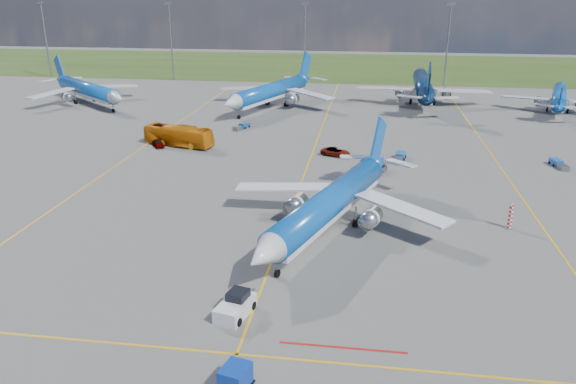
# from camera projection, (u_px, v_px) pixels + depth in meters

# --- Properties ---
(ground) EXTENTS (400.00, 400.00, 0.00)m
(ground) POSITION_uv_depth(u_px,v_px,m) (278.00, 244.00, 61.56)
(ground) COLOR #50504E
(ground) RESTS_ON ground
(grass_strip) EXTENTS (400.00, 80.00, 0.01)m
(grass_strip) POSITION_uv_depth(u_px,v_px,m) (345.00, 66.00, 201.04)
(grass_strip) COLOR #2D4719
(grass_strip) RESTS_ON ground
(taxiway_lines) EXTENTS (60.25, 160.00, 0.02)m
(taxiway_lines) POSITION_uv_depth(u_px,v_px,m) (308.00, 168.00, 87.29)
(taxiway_lines) COLOR gold
(taxiway_lines) RESTS_ON ground
(floodlight_masts) EXTENTS (202.20, 0.50, 22.70)m
(floodlight_masts) POSITION_uv_depth(u_px,v_px,m) (375.00, 40.00, 158.20)
(floodlight_masts) COLOR slate
(floodlight_masts) RESTS_ON ground
(warning_post) EXTENTS (0.50, 0.50, 3.00)m
(warning_post) POSITION_uv_depth(u_px,v_px,m) (510.00, 216.00, 64.99)
(warning_post) COLOR red
(warning_post) RESTS_ON ground
(bg_jet_nw) EXTENTS (48.31, 47.12, 10.07)m
(bg_jet_nw) POSITION_uv_depth(u_px,v_px,m) (90.00, 104.00, 135.45)
(bg_jet_nw) COLOR #0C51AD
(bg_jet_nw) RESTS_ON ground
(bg_jet_nnw) EXTENTS (44.02, 50.00, 10.92)m
(bg_jet_nnw) POSITION_uv_depth(u_px,v_px,m) (271.00, 108.00, 131.50)
(bg_jet_nnw) COLOR #0C51AD
(bg_jet_nnw) RESTS_ON ground
(bg_jet_n) EXTENTS (35.30, 45.52, 11.64)m
(bg_jet_n) POSITION_uv_depth(u_px,v_px,m) (422.00, 102.00, 137.91)
(bg_jet_n) COLOR #081F45
(bg_jet_n) RESTS_ON ground
(bg_jet_ne) EXTENTS (34.70, 40.14, 8.93)m
(bg_jet_ne) POSITION_uv_depth(u_px,v_px,m) (557.00, 110.00, 128.72)
(bg_jet_ne) COLOR #0C51AD
(bg_jet_ne) RESTS_ON ground
(main_airliner) EXTENTS (39.63, 45.16, 9.89)m
(main_airliner) POSITION_uv_depth(u_px,v_px,m) (329.00, 230.00, 64.93)
(main_airliner) COLOR #0C51AD
(main_airliner) RESTS_ON ground
(pushback_tug) EXTENTS (3.13, 5.98, 1.98)m
(pushback_tug) POSITION_uv_depth(u_px,v_px,m) (236.00, 306.00, 47.99)
(pushback_tug) COLOR silver
(pushback_tug) RESTS_ON ground
(uld_container) EXTENTS (2.22, 2.53, 1.73)m
(uld_container) POSITION_uv_depth(u_px,v_px,m) (235.00, 377.00, 39.08)
(uld_container) COLOR #0B319E
(uld_container) RESTS_ON ground
(apron_bus) EXTENTS (13.40, 6.69, 3.64)m
(apron_bus) POSITION_uv_depth(u_px,v_px,m) (178.00, 136.00, 99.12)
(apron_bus) COLOR orange
(apron_bus) RESTS_ON ground
(service_car_a) EXTENTS (3.38, 4.03, 1.30)m
(service_car_a) POSITION_uv_depth(u_px,v_px,m) (158.00, 143.00, 98.85)
(service_car_a) COLOR #999999
(service_car_a) RESTS_ON ground
(service_car_b) EXTENTS (5.40, 3.75, 1.37)m
(service_car_b) POSITION_uv_depth(u_px,v_px,m) (336.00, 152.00, 93.49)
(service_car_b) COLOR #999999
(service_car_b) RESTS_ON ground
(service_car_c) EXTENTS (3.13, 4.44, 1.19)m
(service_car_c) POSITION_uv_depth(u_px,v_px,m) (378.00, 169.00, 85.04)
(service_car_c) COLOR #999999
(service_car_c) RESTS_ON ground
(baggage_tug_w) EXTENTS (2.25, 5.10, 1.11)m
(baggage_tug_w) POSITION_uv_depth(u_px,v_px,m) (400.00, 157.00, 91.09)
(baggage_tug_w) COLOR #1B5AA4
(baggage_tug_w) RESTS_ON ground
(baggage_tug_c) EXTENTS (2.78, 4.70, 1.03)m
(baggage_tug_c) POSITION_uv_depth(u_px,v_px,m) (242.00, 126.00, 111.53)
(baggage_tug_c) COLOR #164A89
(baggage_tug_c) RESTS_ON ground
(baggage_tug_e) EXTENTS (1.86, 4.62, 1.01)m
(baggage_tug_e) POSITION_uv_depth(u_px,v_px,m) (558.00, 164.00, 87.79)
(baggage_tug_e) COLOR #1C4CA8
(baggage_tug_e) RESTS_ON ground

